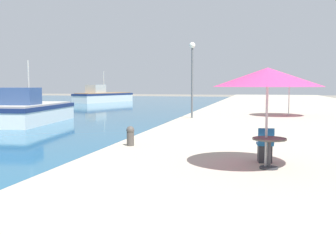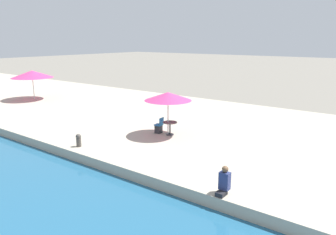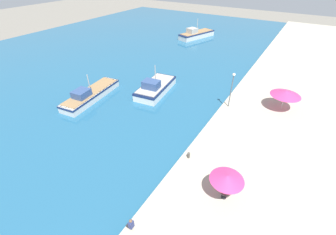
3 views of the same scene
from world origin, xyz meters
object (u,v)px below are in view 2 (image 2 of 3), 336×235
at_px(cafe_umbrella_white, 32,74).
at_px(mooring_bollard, 79,140).
at_px(person_at_quay, 224,182).
at_px(cafe_umbrella_pink, 168,96).
at_px(cafe_chair_left, 159,127).
at_px(cafe_table, 170,126).

bearing_deg(cafe_umbrella_white, mooring_bollard, -113.50).
bearing_deg(person_at_quay, mooring_bollard, 88.21).
distance_m(cafe_umbrella_pink, mooring_bollard, 5.22).
bearing_deg(cafe_umbrella_pink, person_at_quay, -127.96).
relative_size(cafe_umbrella_pink, cafe_chair_left, 2.85).
height_order(cafe_table, person_at_quay, person_at_quay).
distance_m(cafe_chair_left, person_at_quay, 7.90).
xyz_separation_m(cafe_umbrella_pink, cafe_chair_left, (-0.01, 0.64, -1.86)).
bearing_deg(mooring_bollard, cafe_umbrella_white, 66.50).
bearing_deg(cafe_umbrella_white, person_at_quay, -105.87).
bearing_deg(cafe_table, person_at_quay, -128.80).
height_order(person_at_quay, mooring_bollard, person_at_quay).
relative_size(cafe_table, mooring_bollard, 1.22).
xyz_separation_m(cafe_umbrella_white, person_at_quay, (-6.23, -21.91, -1.78)).
distance_m(person_at_quay, mooring_bollard, 8.18).
bearing_deg(cafe_table, cafe_umbrella_white, 84.33).
height_order(cafe_umbrella_white, cafe_table, cafe_umbrella_white).
height_order(cafe_umbrella_white, cafe_chair_left, cafe_umbrella_white).
height_order(cafe_umbrella_pink, mooring_bollard, cafe_umbrella_pink).
bearing_deg(cafe_umbrella_white, cafe_chair_left, -96.25).
relative_size(cafe_chair_left, person_at_quay, 0.90).
relative_size(cafe_umbrella_white, person_at_quay, 3.49).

